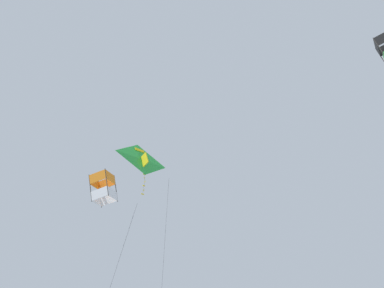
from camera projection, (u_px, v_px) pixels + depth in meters
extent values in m
cube|color=black|center=(377.00, 47.00, 22.84)|extent=(0.21, 0.85, 0.44)
cylinder|color=#332D28|center=(383.00, 60.00, 22.97)|extent=(0.46, 0.06, 1.30)
cylinder|color=#332D28|center=(380.00, 49.00, 22.27)|extent=(0.46, 0.06, 1.30)
pyramid|color=green|center=(142.00, 159.00, 30.92)|extent=(1.73, 2.66, 1.58)
cube|color=yellow|center=(144.00, 160.00, 30.72)|extent=(0.80, 0.42, 0.94)
cube|color=yellow|center=(140.00, 150.00, 31.38)|extent=(0.38, 0.64, 0.18)
cylinder|color=#47474C|center=(144.00, 172.00, 30.34)|extent=(0.03, 0.03, 0.24)
cube|color=yellow|center=(144.00, 174.00, 30.29)|extent=(0.11, 0.15, 0.06)
cylinder|color=#47474C|center=(144.00, 176.00, 30.21)|extent=(0.06, 0.04, 0.24)
cube|color=yellow|center=(144.00, 178.00, 30.13)|extent=(0.09, 0.16, 0.06)
cylinder|color=#47474C|center=(145.00, 180.00, 30.08)|extent=(0.02, 0.05, 0.24)
cube|color=yellow|center=(145.00, 182.00, 30.02)|extent=(0.12, 0.14, 0.06)
cylinder|color=#47474C|center=(144.00, 184.00, 29.98)|extent=(0.02, 0.06, 0.24)
cube|color=yellow|center=(144.00, 186.00, 29.93)|extent=(0.08, 0.17, 0.06)
cylinder|color=#47474C|center=(144.00, 188.00, 29.91)|extent=(0.08, 0.05, 0.24)
cube|color=yellow|center=(143.00, 190.00, 29.90)|extent=(0.06, 0.17, 0.06)
cylinder|color=#47474C|center=(143.00, 192.00, 29.84)|extent=(0.04, 0.05, 0.24)
cube|color=yellow|center=(142.00, 194.00, 29.78)|extent=(0.10, 0.16, 0.06)
cylinder|color=#47474C|center=(165.00, 238.00, 28.59)|extent=(0.81, 2.45, 7.93)
cube|color=orange|center=(110.00, 177.00, 25.66)|extent=(0.13, 0.89, 0.47)
cube|color=orange|center=(94.00, 183.00, 25.87)|extent=(0.13, 0.89, 0.47)
cube|color=orange|center=(107.00, 183.00, 26.14)|extent=(0.97, 0.03, 0.65)
cube|color=orange|center=(98.00, 177.00, 25.39)|extent=(0.97, 0.03, 0.65)
cube|color=white|center=(112.00, 193.00, 25.22)|extent=(0.13, 0.89, 0.47)
cube|color=white|center=(96.00, 199.00, 25.43)|extent=(0.13, 0.89, 0.47)
cube|color=white|center=(109.00, 199.00, 25.70)|extent=(0.97, 0.03, 0.65)
cube|color=white|center=(99.00, 193.00, 24.95)|extent=(0.97, 0.03, 0.65)
cylinder|color=#332D28|center=(116.00, 188.00, 25.81)|extent=(0.33, 0.04, 1.41)
cylinder|color=#332D28|center=(107.00, 182.00, 25.07)|extent=(0.33, 0.04, 1.41)
cylinder|color=#332D28|center=(100.00, 194.00, 26.02)|extent=(0.33, 0.04, 1.41)
cylinder|color=#332D28|center=(90.00, 188.00, 25.28)|extent=(0.33, 0.04, 1.41)
cylinder|color=#47474C|center=(118.00, 263.00, 23.30)|extent=(0.51, 2.14, 6.17)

